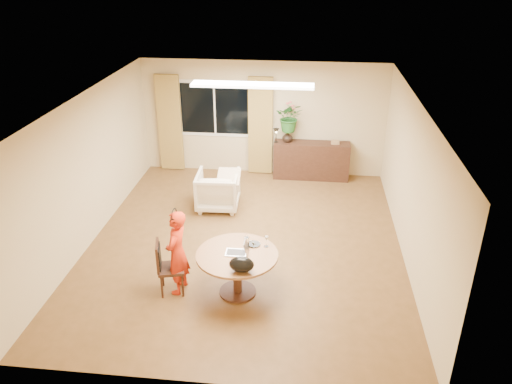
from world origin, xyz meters
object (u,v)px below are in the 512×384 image
Objects in this scene: dining_table at (237,262)px; sideboard at (311,160)px; armchair at (218,190)px; child at (177,252)px; dining_chair at (171,267)px.

dining_table is 0.72× the size of sideboard.
child is at bearing 85.41° from armchair.
armchair is at bearing -137.54° from sideboard.
dining_chair is at bearing 83.47° from armchair.
dining_chair reaches higher than sideboard.
dining_table is at bearing 103.63° from armchair.
sideboard is at bearing 164.22° from child.
dining_chair is 4.96m from sideboard.
child reaches higher than armchair.
dining_table is 1.00m from dining_chair.
sideboard is at bearing 76.57° from dining_table.
dining_table is 0.91m from child.
armchair reaches higher than dining_table.
dining_chair is at bearing -114.48° from sideboard.
sideboard is at bearing -139.96° from armchair.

